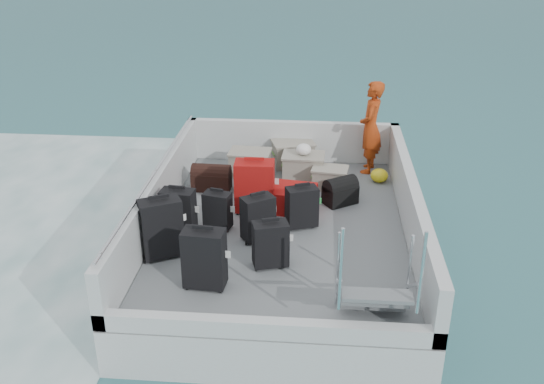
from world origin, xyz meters
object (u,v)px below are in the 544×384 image
(suitcase_0, at_px, (161,229))
(suitcase_6, at_px, (270,245))
(suitcase_2, at_px, (218,211))
(crate_0, at_px, (250,164))
(suitcase_3, at_px, (204,259))
(suitcase_5, at_px, (255,187))
(suitcase_4, at_px, (258,218))
(suitcase_8, at_px, (286,198))
(suitcase_1, at_px, (179,213))
(crate_1, at_px, (293,154))
(suitcase_7, at_px, (302,208))
(passenger, at_px, (371,127))
(crate_2, at_px, (303,167))
(crate_3, at_px, (330,179))

(suitcase_0, relative_size, suitcase_6, 1.32)
(suitcase_2, height_order, crate_0, suitcase_2)
(suitcase_3, relative_size, suitcase_5, 0.95)
(suitcase_4, relative_size, suitcase_8, 0.72)
(suitcase_1, relative_size, crate_0, 1.05)
(suitcase_1, relative_size, suitcase_4, 1.07)
(suitcase_0, distance_m, suitcase_8, 2.08)
(suitcase_5, bearing_deg, crate_1, 74.23)
(suitcase_0, bearing_deg, suitcase_7, 1.14)
(suitcase_6, xyz_separation_m, suitcase_8, (0.08, 1.59, -0.13))
(suitcase_0, height_order, suitcase_8, suitcase_0)
(suitcase_2, relative_size, passenger, 0.35)
(suitcase_5, xyz_separation_m, crate_1, (0.46, 1.79, -0.19))
(suitcase_7, xyz_separation_m, suitcase_8, (-0.26, 0.56, -0.13))
(suitcase_3, relative_size, suitcase_8, 0.85)
(suitcase_6, distance_m, crate_2, 2.73)
(suitcase_8, distance_m, crate_2, 1.14)
(passenger, bearing_deg, suitcase_2, -32.63)
(crate_1, distance_m, crate_2, 0.59)
(suitcase_7, relative_size, crate_1, 0.91)
(suitcase_2, bearing_deg, passenger, 59.31)
(suitcase_4, height_order, crate_1, suitcase_4)
(suitcase_7, height_order, suitcase_8, suitcase_7)
(suitcase_1, height_order, crate_0, suitcase_1)
(suitcase_6, bearing_deg, crate_2, 67.70)
(suitcase_8, relative_size, crate_0, 1.35)
(suitcase_4, xyz_separation_m, suitcase_6, (0.22, -0.65, -0.01))
(passenger, bearing_deg, suitcase_8, -28.41)
(crate_0, bearing_deg, suitcase_6, -78.39)
(suitcase_5, relative_size, suitcase_6, 1.30)
(suitcase_7, xyz_separation_m, crate_3, (0.39, 1.33, -0.14))
(suitcase_5, height_order, suitcase_8, suitcase_5)
(suitcase_4, bearing_deg, suitcase_3, -146.45)
(suitcase_2, distance_m, suitcase_6, 1.21)
(suitcase_2, xyz_separation_m, suitcase_7, (1.14, 0.13, 0.03))
(suitcase_2, distance_m, suitcase_8, 1.12)
(suitcase_7, bearing_deg, crate_1, 75.27)
(suitcase_2, height_order, crate_2, suitcase_2)
(suitcase_4, height_order, crate_2, suitcase_4)
(crate_0, xyz_separation_m, crate_2, (0.88, -0.09, 0.00))
(suitcase_0, relative_size, suitcase_4, 1.26)
(suitcase_2, height_order, suitcase_3, suitcase_3)
(suitcase_0, distance_m, suitcase_6, 1.37)
(suitcase_3, bearing_deg, passenger, 64.82)
(crate_3, bearing_deg, passenger, 49.46)
(suitcase_5, bearing_deg, suitcase_6, -77.95)
(suitcase_5, bearing_deg, suitcase_4, -82.23)
(suitcase_5, bearing_deg, suitcase_1, -140.57)
(suitcase_6, distance_m, suitcase_8, 1.60)
(suitcase_5, bearing_deg, suitcase_0, -128.28)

